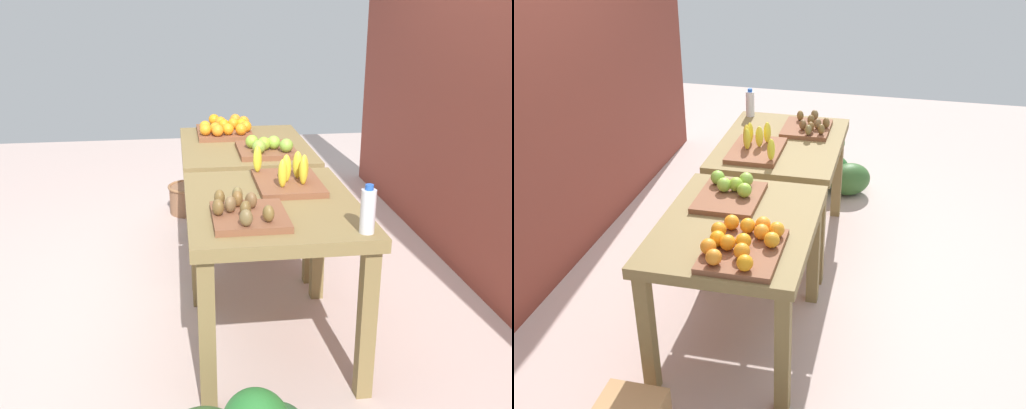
# 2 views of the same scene
# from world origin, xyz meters

# --- Properties ---
(ground_plane) EXTENTS (8.00, 8.00, 0.00)m
(ground_plane) POSITION_xyz_m (0.00, 0.00, 0.00)
(ground_plane) COLOR #C6ADA5
(back_wall) EXTENTS (4.40, 0.12, 3.00)m
(back_wall) POSITION_xyz_m (0.00, 1.35, 1.50)
(back_wall) COLOR brown
(back_wall) RESTS_ON ground_plane
(display_table_left) EXTENTS (1.04, 0.80, 0.77)m
(display_table_left) POSITION_xyz_m (-0.56, 0.00, 0.65)
(display_table_left) COLOR olive
(display_table_left) RESTS_ON ground_plane
(display_table_right) EXTENTS (1.04, 0.80, 0.77)m
(display_table_right) POSITION_xyz_m (0.56, 0.00, 0.65)
(display_table_right) COLOR olive
(display_table_right) RESTS_ON ground_plane
(orange_bin) EXTENTS (0.44, 0.37, 0.11)m
(orange_bin) POSITION_xyz_m (-0.82, -0.10, 0.81)
(orange_bin) COLOR brown
(orange_bin) RESTS_ON display_table_left
(apple_bin) EXTENTS (0.40, 0.34, 0.11)m
(apple_bin) POSITION_xyz_m (-0.30, 0.10, 0.80)
(apple_bin) COLOR brown
(apple_bin) RESTS_ON display_table_left
(banana_crate) EXTENTS (0.44, 0.33, 0.17)m
(banana_crate) POSITION_xyz_m (0.34, 0.12, 0.81)
(banana_crate) COLOR brown
(banana_crate) RESTS_ON display_table_right
(kiwi_bin) EXTENTS (0.36, 0.33, 0.10)m
(kiwi_bin) POSITION_xyz_m (0.78, -0.15, 0.80)
(kiwi_bin) COLOR brown
(kiwi_bin) RESTS_ON display_table_right
(water_bottle) EXTENTS (0.06, 0.06, 0.21)m
(water_bottle) POSITION_xyz_m (0.99, 0.32, 0.86)
(water_bottle) COLOR silver
(water_bottle) RESTS_ON display_table_right
(wicker_basket) EXTENTS (0.33, 0.33, 0.23)m
(wicker_basket) POSITION_xyz_m (-1.43, -0.35, 0.12)
(wicker_basket) COLOR #8E6144
(wicker_basket) RESTS_ON ground_plane
(cardboard_produce_box) EXTENTS (0.40, 0.30, 0.24)m
(cardboard_produce_box) POSITION_xyz_m (-1.44, 0.30, 0.12)
(cardboard_produce_box) COLOR tan
(cardboard_produce_box) RESTS_ON ground_plane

